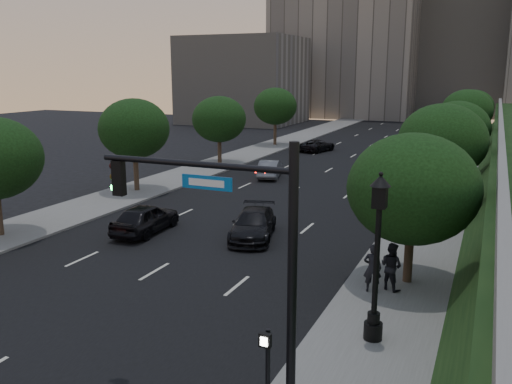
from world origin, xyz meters
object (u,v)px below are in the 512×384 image
at_px(sedan_far_left, 317,146).
at_px(sedan_near_left, 145,218).
at_px(sedan_near_right, 253,224).
at_px(sedan_mid_left, 270,169).
at_px(traffic_signal_mast, 251,272).
at_px(sedan_far_right, 413,165).
at_px(pedestrian_b, 391,266).
at_px(pedestrian_c, 417,222).
at_px(pedestrian_a, 373,268).
at_px(street_lamp, 376,266).

bearing_deg(sedan_far_left, sedan_near_left, 105.67).
relative_size(sedan_far_left, sedan_near_right, 0.93).
distance_m(sedan_mid_left, sedan_near_right, 16.57).
bearing_deg(sedan_near_right, traffic_signal_mast, -81.98).
xyz_separation_m(sedan_far_right, pedestrian_b, (2.81, -26.40, 0.35)).
relative_size(sedan_near_right, sedan_far_right, 1.15).
xyz_separation_m(traffic_signal_mast, sedan_far_right, (-0.78, 35.25, -2.92)).
height_order(sedan_mid_left, sedan_near_right, sedan_mid_left).
bearing_deg(sedan_far_left, sedan_near_right, 116.03).
height_order(sedan_near_right, pedestrian_c, pedestrian_c).
distance_m(sedan_mid_left, pedestrian_b, 24.07).
xyz_separation_m(sedan_far_right, pedestrian_c, (2.84, -18.89, 0.18)).
distance_m(traffic_signal_mast, pedestrian_c, 16.71).
relative_size(pedestrian_a, pedestrian_c, 1.23).
bearing_deg(sedan_far_right, sedan_far_left, 152.42).
xyz_separation_m(sedan_far_left, pedestrian_a, (13.54, -36.17, 0.46)).
height_order(sedan_far_left, pedestrian_a, pedestrian_a).
bearing_deg(sedan_near_right, sedan_far_right, 61.28).
distance_m(pedestrian_a, pedestrian_b, 0.81).
height_order(traffic_signal_mast, sedan_mid_left, traffic_signal_mast).
relative_size(sedan_near_right, pedestrian_c, 3.24).
relative_size(street_lamp, pedestrian_a, 2.92).
height_order(sedan_near_left, pedestrian_b, pedestrian_b).
height_order(pedestrian_a, pedestrian_c, pedestrian_a).
xyz_separation_m(sedan_near_right, pedestrian_b, (7.87, -4.39, 0.37)).
xyz_separation_m(street_lamp, sedan_mid_left, (-13.54, 24.37, -1.89)).
relative_size(street_lamp, sedan_far_left, 1.19).
distance_m(sedan_far_left, pedestrian_c, 31.53).
height_order(street_lamp, sedan_near_left, street_lamp).
xyz_separation_m(street_lamp, sedan_far_left, (-14.39, 39.99, -1.98)).
relative_size(traffic_signal_mast, sedan_near_right, 1.38).
relative_size(traffic_signal_mast, pedestrian_b, 3.66).
bearing_deg(sedan_mid_left, pedestrian_c, 122.87).
relative_size(sedan_far_right, pedestrian_a, 2.30).
height_order(street_lamp, sedan_near_right, street_lamp).
distance_m(sedan_near_left, pedestrian_c, 14.36).
height_order(sedan_far_right, pedestrian_a, pedestrian_a).
bearing_deg(traffic_signal_mast, sedan_far_left, 105.25).
xyz_separation_m(sedan_mid_left, sedan_far_left, (-0.85, 15.61, -0.08)).
height_order(traffic_signal_mast, sedan_far_right, traffic_signal_mast).
xyz_separation_m(sedan_mid_left, pedestrian_a, (12.69, -20.56, 0.37)).
bearing_deg(street_lamp, sedan_far_left, 109.79).
xyz_separation_m(traffic_signal_mast, pedestrian_a, (1.41, 8.34, -2.56)).
height_order(sedan_far_left, sedan_far_right, sedan_far_right).
bearing_deg(sedan_near_left, sedan_far_right, -117.66).
bearing_deg(traffic_signal_mast, pedestrian_a, 80.41).
bearing_deg(pedestrian_b, traffic_signal_mast, 101.95).
bearing_deg(sedan_far_left, sedan_mid_left, 107.76).
xyz_separation_m(sedan_far_right, pedestrian_a, (2.19, -26.91, 0.36)).
bearing_deg(traffic_signal_mast, sedan_near_right, 113.79).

